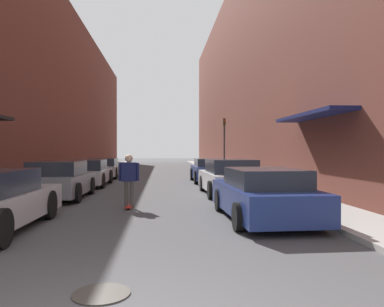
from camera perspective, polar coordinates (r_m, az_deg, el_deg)
ground at (r=23.87m, az=-5.82°, el=-3.65°), size 112.97×112.97×0.00m
curb_strip_left at (r=29.51m, az=-15.48°, el=-2.75°), size 1.80×51.35×0.12m
curb_strip_right at (r=29.34m, az=4.32°, el=-2.75°), size 1.80×51.35×0.12m
building_row_left at (r=30.46m, az=-20.94°, el=8.74°), size 4.90×51.35×12.21m
building_row_right at (r=30.42m, az=9.84°, el=11.35°), size 4.90×51.35×14.91m
parked_car_left_1 at (r=14.20m, az=-19.60°, el=-3.89°), size 1.97×3.95×1.34m
parked_car_left_2 at (r=18.81m, az=-15.59°, el=-2.89°), size 1.95×4.25×1.27m
parked_car_left_3 at (r=24.05m, az=-13.43°, el=-2.18°), size 2.06×4.60×1.23m
parked_car_right_0 at (r=9.53m, az=10.81°, el=-6.19°), size 1.98×4.37×1.28m
parked_car_right_1 at (r=14.62m, az=5.77°, el=-3.68°), size 2.02×4.47×1.38m
parked_car_right_2 at (r=20.33m, az=2.76°, el=-2.58°), size 1.93×4.13×1.28m
skateboarder at (r=11.30m, az=-9.60°, el=-3.30°), size 0.61×0.78×1.60m
manhole_cover at (r=4.91m, az=-13.66°, el=-20.05°), size 0.70×0.70×0.02m
traffic_light at (r=24.31m, az=4.94°, el=2.03°), size 0.16×0.22×3.66m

